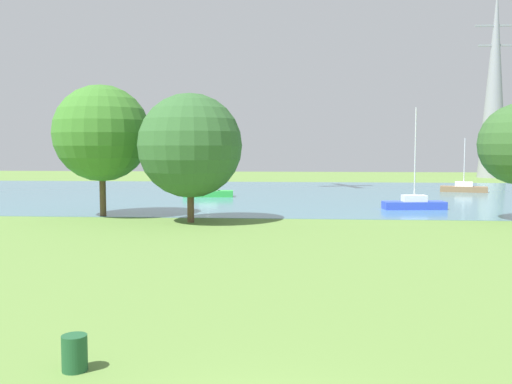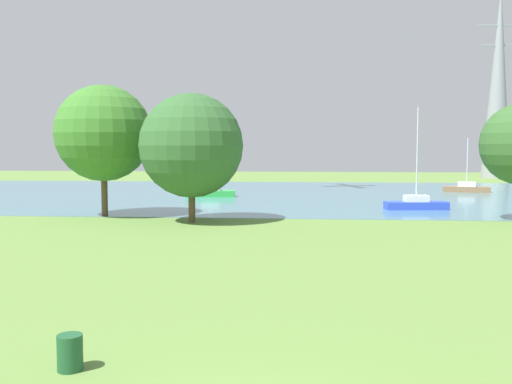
{
  "view_description": "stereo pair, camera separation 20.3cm",
  "coord_description": "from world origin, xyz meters",
  "px_view_note": "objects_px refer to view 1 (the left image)",
  "views": [
    {
      "loc": [
        0.69,
        -9.08,
        4.96
      ],
      "look_at": [
        -1.36,
        18.19,
        2.77
      ],
      "focal_mm": 40.59,
      "sensor_mm": 36.0,
      "label": 1
    },
    {
      "loc": [
        0.89,
        -9.07,
        4.96
      ],
      "look_at": [
        -1.36,
        18.19,
        2.77
      ],
      "focal_mm": 40.59,
      "sensor_mm": 36.0,
      "label": 2
    }
  ],
  "objects_px": {
    "sailboat_green": "(208,192)",
    "tree_east_near": "(190,146)",
    "sailboat_brown": "(464,188)",
    "tree_west_far": "(102,133)",
    "electricity_pylon": "(494,83)",
    "sailboat_blue": "(414,203)",
    "litter_bin": "(75,353)"
  },
  "relations": [
    {
      "from": "tree_west_far",
      "to": "tree_east_near",
      "type": "height_order",
      "value": "tree_west_far"
    },
    {
      "from": "litter_bin",
      "to": "sailboat_blue",
      "type": "relative_size",
      "value": 0.1
    },
    {
      "from": "sailboat_brown",
      "to": "tree_west_far",
      "type": "bearing_deg",
      "value": -142.95
    },
    {
      "from": "sailboat_brown",
      "to": "tree_east_near",
      "type": "relative_size",
      "value": 0.69
    },
    {
      "from": "tree_east_near",
      "to": "sailboat_green",
      "type": "bearing_deg",
      "value": 95.54
    },
    {
      "from": "litter_bin",
      "to": "sailboat_green",
      "type": "xyz_separation_m",
      "value": [
        -3.91,
        43.38,
        0.07
      ]
    },
    {
      "from": "electricity_pylon",
      "to": "tree_east_near",
      "type": "bearing_deg",
      "value": -123.4
    },
    {
      "from": "litter_bin",
      "to": "sailboat_brown",
      "type": "relative_size",
      "value": 0.14
    },
    {
      "from": "tree_west_far",
      "to": "sailboat_green",
      "type": "bearing_deg",
      "value": 72.52
    },
    {
      "from": "sailboat_blue",
      "to": "tree_east_near",
      "type": "height_order",
      "value": "tree_east_near"
    },
    {
      "from": "tree_west_far",
      "to": "tree_east_near",
      "type": "relative_size",
      "value": 1.1
    },
    {
      "from": "sailboat_green",
      "to": "tree_west_far",
      "type": "bearing_deg",
      "value": -107.48
    },
    {
      "from": "litter_bin",
      "to": "tree_west_far",
      "type": "bearing_deg",
      "value": 107.88
    },
    {
      "from": "litter_bin",
      "to": "electricity_pylon",
      "type": "xyz_separation_m",
      "value": [
        34.99,
        81.03,
        14.26
      ]
    },
    {
      "from": "sailboat_green",
      "to": "sailboat_brown",
      "type": "xyz_separation_m",
      "value": [
        26.43,
        7.89,
        -0.02
      ]
    },
    {
      "from": "sailboat_blue",
      "to": "tree_west_far",
      "type": "relative_size",
      "value": 0.86
    },
    {
      "from": "litter_bin",
      "to": "tree_east_near",
      "type": "distance_m",
      "value": 25.29
    },
    {
      "from": "sailboat_brown",
      "to": "tree_west_far",
      "type": "relative_size",
      "value": 0.63
    },
    {
      "from": "electricity_pylon",
      "to": "sailboat_blue",
      "type": "bearing_deg",
      "value": -114.02
    },
    {
      "from": "litter_bin",
      "to": "electricity_pylon",
      "type": "relative_size",
      "value": 0.03
    },
    {
      "from": "sailboat_brown",
      "to": "electricity_pylon",
      "type": "height_order",
      "value": "electricity_pylon"
    },
    {
      "from": "sailboat_blue",
      "to": "tree_west_far",
      "type": "height_order",
      "value": "tree_west_far"
    },
    {
      "from": "sailboat_brown",
      "to": "tree_east_near",
      "type": "height_order",
      "value": "tree_east_near"
    },
    {
      "from": "sailboat_blue",
      "to": "electricity_pylon",
      "type": "relative_size",
      "value": 0.27
    },
    {
      "from": "sailboat_blue",
      "to": "sailboat_brown",
      "type": "height_order",
      "value": "sailboat_blue"
    },
    {
      "from": "tree_west_far",
      "to": "electricity_pylon",
      "type": "xyz_separation_m",
      "value": [
        43.88,
        53.48,
        8.83
      ]
    },
    {
      "from": "tree_west_far",
      "to": "electricity_pylon",
      "type": "bearing_deg",
      "value": 50.63
    },
    {
      "from": "electricity_pylon",
      "to": "sailboat_green",
      "type": "bearing_deg",
      "value": -135.93
    },
    {
      "from": "tree_east_near",
      "to": "electricity_pylon",
      "type": "height_order",
      "value": "electricity_pylon"
    },
    {
      "from": "sailboat_green",
      "to": "tree_east_near",
      "type": "bearing_deg",
      "value": -84.46
    },
    {
      "from": "tree_west_far",
      "to": "electricity_pylon",
      "type": "relative_size",
      "value": 0.31
    },
    {
      "from": "sailboat_green",
      "to": "sailboat_brown",
      "type": "height_order",
      "value": "sailboat_green"
    }
  ]
}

